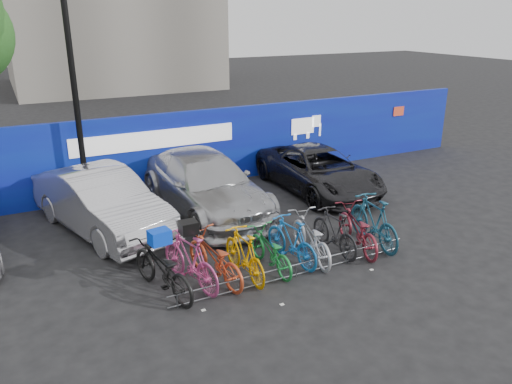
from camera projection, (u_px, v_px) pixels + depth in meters
ground at (282, 264)px, 10.98m from camera, size 100.00×100.00×0.00m
hoarding at (187, 149)px, 15.61m from camera, size 22.00×0.18×2.40m
lamppost at (75, 92)px, 13.03m from camera, size 0.25×0.50×6.11m
bike_rack at (296, 270)px, 10.42m from camera, size 5.60×0.03×0.30m
car_1 at (102, 202)px, 12.45m from camera, size 2.94×5.01×1.56m
car_2 at (205, 183)px, 13.75m from camera, size 2.53×5.58×1.58m
car_3 at (318, 170)px, 15.35m from camera, size 2.26×4.83×1.34m
bike_0 at (162, 269)px, 9.67m from camera, size 1.21×2.17×1.08m
bike_1 at (190, 260)px, 9.96m from camera, size 0.99×2.00×1.15m
bike_2 at (214, 258)px, 10.15m from camera, size 1.04×2.04×1.02m
bike_3 at (244, 254)px, 10.29m from camera, size 0.54×1.76×1.05m
bike_4 at (270, 250)px, 10.63m from camera, size 0.65×1.73×0.90m
bike_5 at (291, 240)px, 10.92m from camera, size 0.71×1.79×1.05m
bike_6 at (311, 238)px, 11.09m from camera, size 0.95×2.03×1.03m
bike_7 at (334, 231)px, 11.40m from camera, size 0.49×1.72×1.03m
bike_8 at (357, 229)px, 11.52m from camera, size 1.06×2.05×1.03m
bike_9 at (374, 221)px, 11.75m from camera, size 0.78×2.05×1.20m
cargo_crate at (159, 237)px, 9.44m from camera, size 0.43×0.35×0.28m
cargo_topcase at (188, 227)px, 9.72m from camera, size 0.34×0.31×0.25m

